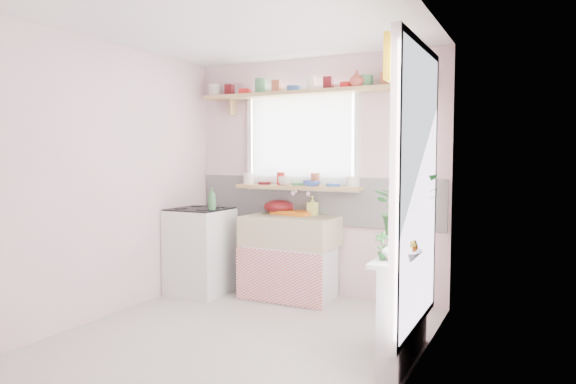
% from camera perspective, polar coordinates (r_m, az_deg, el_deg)
% --- Properties ---
extents(room, '(3.20, 3.20, 3.20)m').
position_cam_1_polar(room, '(4.51, 7.04, 2.73)').
color(room, beige).
rests_on(room, ground).
extents(sink_unit, '(0.95, 0.65, 1.11)m').
position_cam_1_polar(sink_unit, '(5.33, 0.20, -7.21)').
color(sink_unit, white).
rests_on(sink_unit, ground).
extents(cooker, '(0.58, 0.58, 0.93)m').
position_cam_1_polar(cooker, '(5.60, -9.73, -6.42)').
color(cooker, white).
rests_on(cooker, ground).
extents(radiator_ledge, '(0.22, 0.95, 0.78)m').
position_cam_1_polar(radiator_ledge, '(3.85, 12.76, -12.24)').
color(radiator_ledge, white).
rests_on(radiator_ledge, ground).
extents(windowsill, '(1.40, 0.22, 0.04)m').
position_cam_1_polar(windowsill, '(5.40, 1.08, 0.52)').
color(windowsill, tan).
rests_on(windowsill, room).
extents(pine_shelf, '(2.52, 0.24, 0.04)m').
position_cam_1_polar(pine_shelf, '(5.36, 2.52, 10.98)').
color(pine_shelf, tan).
rests_on(pine_shelf, room).
extents(shelf_crockery, '(2.47, 0.11, 0.12)m').
position_cam_1_polar(shelf_crockery, '(5.38, 2.35, 11.76)').
color(shelf_crockery, silver).
rests_on(shelf_crockery, pine_shelf).
extents(sill_crockery, '(1.35, 0.11, 0.12)m').
position_cam_1_polar(sill_crockery, '(5.41, 0.91, 1.32)').
color(sill_crockery, silver).
rests_on(sill_crockery, windowsill).
extents(dish_tray, '(0.47, 0.39, 0.04)m').
position_cam_1_polar(dish_tray, '(5.47, 0.73, -2.27)').
color(dish_tray, orange).
rests_on(dish_tray, sink_unit).
extents(colander, '(0.39, 0.39, 0.15)m').
position_cam_1_polar(colander, '(5.54, -1.01, -1.62)').
color(colander, '#5E1014').
rests_on(colander, sink_unit).
extents(jade_plant, '(0.62, 0.58, 0.56)m').
position_cam_1_polar(jade_plant, '(4.13, 13.02, -1.81)').
color(jade_plant, '#2A692A').
rests_on(jade_plant, radiator_ledge).
extents(fruit_bowl, '(0.29, 0.29, 0.07)m').
position_cam_1_polar(fruit_bowl, '(3.54, 12.52, -6.85)').
color(fruit_bowl, silver).
rests_on(fruit_bowl, radiator_ledge).
extents(herb_pot, '(0.11, 0.08, 0.19)m').
position_cam_1_polar(herb_pot, '(3.50, 10.37, -5.88)').
color(herb_pot, '#2C6E2C').
rests_on(herb_pot, radiator_ledge).
extents(soap_bottle_sink, '(0.10, 0.11, 0.20)m').
position_cam_1_polar(soap_bottle_sink, '(5.37, 2.74, -1.53)').
color(soap_bottle_sink, '#E2F06B').
rests_on(soap_bottle_sink, sink_unit).
extents(sill_cup, '(0.16, 0.16, 0.10)m').
position_cam_1_polar(sill_cup, '(5.41, -0.46, 1.25)').
color(sill_cup, beige).
rests_on(sill_cup, windowsill).
extents(sill_bowl, '(0.19, 0.19, 0.06)m').
position_cam_1_polar(sill_bowl, '(5.27, 2.64, 0.96)').
color(sill_bowl, '#3554AF').
rests_on(sill_bowl, windowsill).
extents(shelf_vase, '(0.15, 0.15, 0.16)m').
position_cam_1_polar(shelf_vase, '(5.13, 7.66, 12.37)').
color(shelf_vase, '#AE4235').
rests_on(shelf_vase, pine_shelf).
extents(cooker_bottle, '(0.09, 0.09, 0.23)m').
position_cam_1_polar(cooker_bottle, '(5.33, -8.46, -0.73)').
color(cooker_bottle, '#397240').
rests_on(cooker_bottle, cooker).
extents(fruit, '(0.20, 0.14, 0.10)m').
position_cam_1_polar(fruit, '(3.53, 12.65, -5.91)').
color(fruit, '#E35B13').
rests_on(fruit, fruit_bowl).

